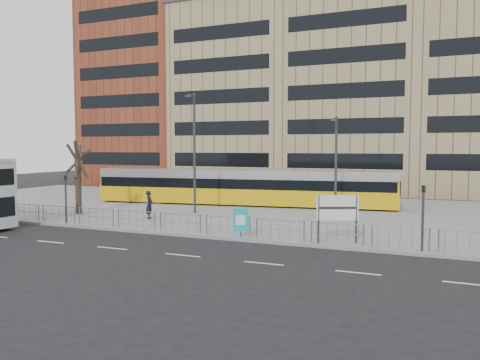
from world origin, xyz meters
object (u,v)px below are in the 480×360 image
at_px(pedestrian, 149,205).
at_px(bare_tree, 77,139).
at_px(ad_panel, 241,220).
at_px(traffic_light_west, 66,193).
at_px(lamp_post_west, 194,148).
at_px(lamp_post_east, 336,161).
at_px(tram, 241,187).
at_px(station_sign, 338,210).
at_px(traffic_light_east, 423,209).

height_order(pedestrian, bare_tree, bare_tree).
xyz_separation_m(ad_panel, pedestrian, (-8.28, 3.72, 0.04)).
bearing_deg(traffic_light_west, lamp_post_west, 73.55).
relative_size(traffic_light_west, lamp_post_east, 0.44).
bearing_deg(tram, bare_tree, -141.54).
bearing_deg(bare_tree, tram, 45.71).
relative_size(pedestrian, bare_tree, 0.25).
bearing_deg(lamp_post_west, traffic_light_west, -127.17).
height_order(ad_panel, lamp_post_east, lamp_post_east).
height_order(station_sign, traffic_light_west, traffic_light_west).
bearing_deg(bare_tree, ad_panel, -14.82).
xyz_separation_m(pedestrian, bare_tree, (-6.19, 0.10, 4.51)).
distance_m(station_sign, lamp_post_west, 14.07).
height_order(tram, station_sign, tram).
distance_m(traffic_light_west, lamp_post_west, 9.48).
height_order(pedestrian, lamp_post_east, lamp_post_east).
bearing_deg(tram, ad_panel, -74.85).
xyz_separation_m(ad_panel, traffic_light_west, (-12.19, 0.10, 1.06)).
bearing_deg(bare_tree, station_sign, -9.92).
distance_m(tram, traffic_light_east, 19.54).
bearing_deg(lamp_post_east, traffic_light_east, -59.14).
bearing_deg(lamp_post_west, ad_panel, -47.45).
distance_m(traffic_light_east, lamp_post_east, 11.91).
relative_size(ad_panel, lamp_post_east, 0.22).
relative_size(tram, ad_panel, 16.28).
xyz_separation_m(pedestrian, lamp_post_east, (11.41, 6.47, 2.94)).
xyz_separation_m(station_sign, lamp_post_west, (-11.85, 6.92, 3.09)).
distance_m(pedestrian, traffic_light_east, 17.84).
relative_size(lamp_post_east, bare_tree, 0.92).
distance_m(tram, lamp_post_east, 9.34).
distance_m(pedestrian, lamp_post_east, 13.44).
xyz_separation_m(ad_panel, lamp_post_west, (-6.72, 7.32, 3.87)).
xyz_separation_m(traffic_light_west, lamp_post_west, (5.47, 7.22, 2.81)).
relative_size(pedestrian, traffic_light_west, 0.62).
bearing_deg(bare_tree, traffic_light_west, -58.59).
bearing_deg(lamp_post_west, traffic_light_east, -24.44).
xyz_separation_m(station_sign, bare_tree, (-19.60, 3.43, 3.76)).
bearing_deg(pedestrian, tram, -34.85).
bearing_deg(bare_tree, lamp_post_west, 24.25).
bearing_deg(traffic_light_west, ad_panel, 20.24).
bearing_deg(lamp_post_west, bare_tree, -155.75).
relative_size(lamp_post_west, bare_tree, 1.15).
bearing_deg(traffic_light_west, station_sign, 21.71).
xyz_separation_m(tram, bare_tree, (-9.06, -9.29, 3.96)).
height_order(traffic_light_west, lamp_post_east, lamp_post_east).
distance_m(tram, pedestrian, 9.84).
relative_size(station_sign, ad_panel, 1.57).
bearing_deg(ad_panel, pedestrian, 141.46).
bearing_deg(lamp_post_west, station_sign, -30.27).
height_order(tram, ad_panel, tram).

